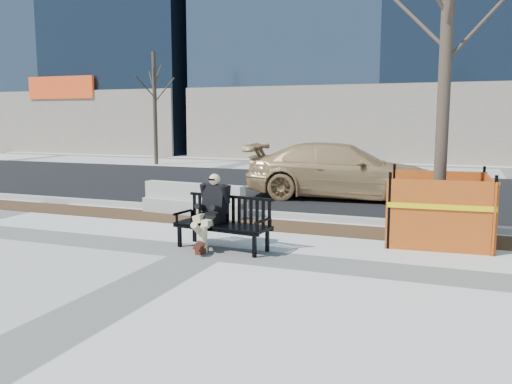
# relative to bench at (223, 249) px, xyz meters

# --- Properties ---
(ground) EXTENTS (120.00, 120.00, 0.00)m
(ground) POSITION_rel_bench_xyz_m (-0.19, -0.33, 0.00)
(ground) COLOR beige
(ground) RESTS_ON ground
(mulch_strip) EXTENTS (40.00, 1.20, 0.02)m
(mulch_strip) POSITION_rel_bench_xyz_m (-0.19, 2.27, 0.00)
(mulch_strip) COLOR #47301C
(mulch_strip) RESTS_ON ground
(asphalt_street) EXTENTS (60.00, 10.40, 0.01)m
(asphalt_street) POSITION_rel_bench_xyz_m (-0.19, 8.47, 0.00)
(asphalt_street) COLOR black
(asphalt_street) RESTS_ON ground
(curb) EXTENTS (60.00, 0.25, 0.12)m
(curb) POSITION_rel_bench_xyz_m (-0.19, 3.22, 0.06)
(curb) COLOR #9E9B93
(curb) RESTS_ON ground
(bench) EXTENTS (1.84, 0.87, 0.94)m
(bench) POSITION_rel_bench_xyz_m (0.00, 0.00, 0.00)
(bench) COLOR black
(bench) RESTS_ON ground
(seated_man) EXTENTS (0.68, 1.00, 1.30)m
(seated_man) POSITION_rel_bench_xyz_m (-0.24, 0.08, 0.00)
(seated_man) COLOR black
(seated_man) RESTS_ON ground
(tree_fence) EXTENTS (2.92, 2.92, 6.81)m
(tree_fence) POSITION_rel_bench_xyz_m (3.51, 1.99, 0.00)
(tree_fence) COLOR orange
(tree_fence) RESTS_ON ground
(sedan) EXTENTS (5.65, 2.75, 1.58)m
(sedan) POSITION_rel_bench_xyz_m (0.69, 6.70, 0.00)
(sedan) COLOR tan
(sedan) RESTS_ON ground
(jersey_barrier_left) EXTENTS (2.69, 0.77, 0.76)m
(jersey_barrier_left) POSITION_rel_bench_xyz_m (-2.06, 2.85, 0.00)
(jersey_barrier_left) COLOR #A7A49C
(jersey_barrier_left) RESTS_ON ground
(far_tree_left) EXTENTS (2.53, 2.53, 5.89)m
(far_tree_left) POSITION_rel_bench_xyz_m (-10.26, 14.54, 0.00)
(far_tree_left) COLOR #41382A
(far_tree_left) RESTS_ON ground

